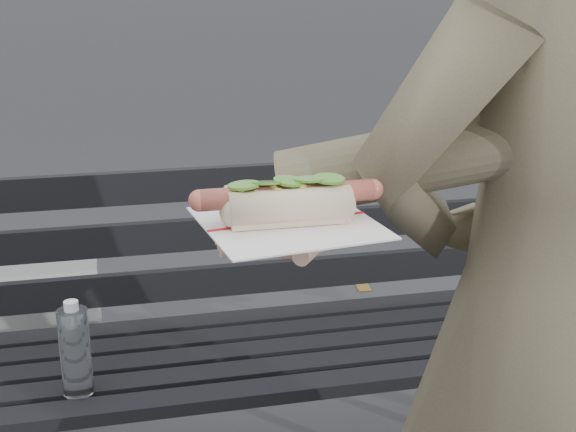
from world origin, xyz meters
The scene contains 3 objects.
park_bench centered at (0.04, 0.89, 0.52)m, with size 1.50×0.44×0.88m.
person centered at (0.33, 0.08, 0.85)m, with size 0.62×0.41×1.69m, color brown.
held_hotdog centered at (0.12, 0.05, 1.11)m, with size 0.63×0.31×0.20m.
Camera 1 is at (-0.26, -0.86, 1.36)m, focal length 50.00 mm.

